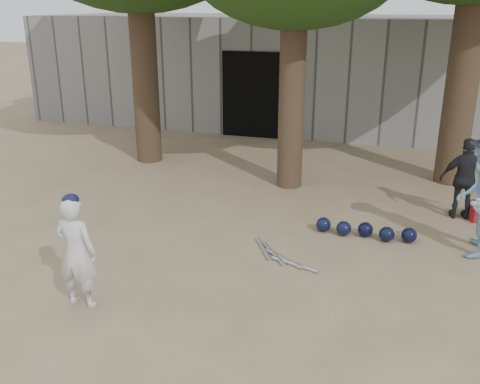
% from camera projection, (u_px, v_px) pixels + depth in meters
% --- Properties ---
extents(ground, '(70.00, 70.00, 0.00)m').
position_uv_depth(ground, '(172.00, 282.00, 6.85)').
color(ground, '#937C5E').
rests_on(ground, ground).
extents(boy_player, '(0.50, 0.33, 1.36)m').
position_uv_depth(boy_player, '(76.00, 253.00, 6.12)').
color(boy_player, silver).
rests_on(boy_player, ground).
extents(spectator_blue, '(0.80, 0.92, 1.63)m').
position_uv_depth(spectator_blue, '(479.00, 200.00, 7.36)').
color(spectator_blue, '#95C3E7').
rests_on(spectator_blue, ground).
extents(spectator_dark, '(0.83, 0.43, 1.35)m').
position_uv_depth(spectator_dark, '(465.00, 179.00, 8.66)').
color(spectator_dark, black).
rests_on(spectator_dark, ground).
extents(back_building, '(16.00, 5.24, 3.00)m').
position_uv_depth(back_building, '(316.00, 70.00, 15.63)').
color(back_building, gray).
rests_on(back_building, ground).
extents(helmet_row, '(1.51, 0.31, 0.23)m').
position_uv_depth(helmet_row, '(365.00, 230.00, 8.11)').
color(helmet_row, black).
rests_on(helmet_row, ground).
extents(bat_pile, '(1.09, 0.83, 0.06)m').
position_uv_depth(bat_pile, '(279.00, 256.00, 7.48)').
color(bat_pile, '#B4B5BB').
rests_on(bat_pile, ground).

